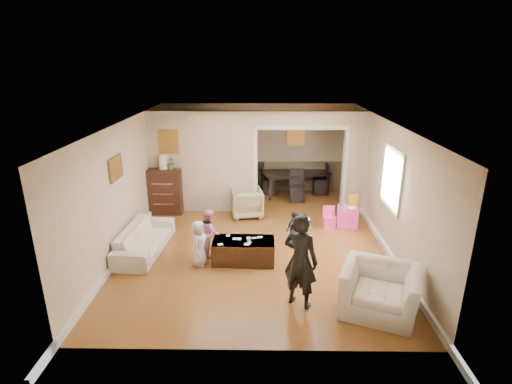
{
  "coord_description": "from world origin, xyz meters",
  "views": [
    {
      "loc": [
        0.12,
        -7.95,
        3.82
      ],
      "look_at": [
        0.0,
        0.2,
        1.05
      ],
      "focal_mm": 27.67,
      "sensor_mm": 36.0,
      "label": 1
    }
  ],
  "objects_px": {
    "coffee_cup": "(249,240)",
    "cyan_cup": "(344,207)",
    "coffee_table": "(244,251)",
    "child_toddler": "(294,228)",
    "armchair_front": "(379,290)",
    "dining_table": "(295,183)",
    "adult_person": "(300,260)",
    "play_table": "(347,217)",
    "table_lamp": "(163,162)",
    "dresser": "(165,191)",
    "sofa": "(145,239)",
    "child_kneel_a": "(199,243)",
    "armchair_back": "(247,203)",
    "child_kneel_b": "(210,232)"
  },
  "relations": [
    {
      "from": "dresser",
      "to": "play_table",
      "type": "distance_m",
      "value": 4.61
    },
    {
      "from": "child_kneel_b",
      "to": "armchair_back",
      "type": "bearing_deg",
      "value": -36.27
    },
    {
      "from": "armchair_front",
      "to": "coffee_cup",
      "type": "relative_size",
      "value": 12.43
    },
    {
      "from": "coffee_table",
      "to": "armchair_back",
      "type": "bearing_deg",
      "value": 90.73
    },
    {
      "from": "armchair_back",
      "to": "adult_person",
      "type": "height_order",
      "value": "adult_person"
    },
    {
      "from": "adult_person",
      "to": "dresser",
      "type": "bearing_deg",
      "value": -20.63
    },
    {
      "from": "play_table",
      "to": "child_toddler",
      "type": "xyz_separation_m",
      "value": [
        -1.35,
        -1.04,
        0.15
      ]
    },
    {
      "from": "coffee_table",
      "to": "coffee_cup",
      "type": "height_order",
      "value": "coffee_cup"
    },
    {
      "from": "coffee_cup",
      "to": "cyan_cup",
      "type": "xyz_separation_m",
      "value": [
        2.2,
        1.79,
        0.01
      ]
    },
    {
      "from": "armchair_back",
      "to": "coffee_cup",
      "type": "relative_size",
      "value": 8.37
    },
    {
      "from": "dining_table",
      "to": "coffee_cup",
      "type": "bearing_deg",
      "value": -120.05
    },
    {
      "from": "coffee_table",
      "to": "coffee_cup",
      "type": "distance_m",
      "value": 0.29
    },
    {
      "from": "table_lamp",
      "to": "coffee_cup",
      "type": "height_order",
      "value": "table_lamp"
    },
    {
      "from": "adult_person",
      "to": "armchair_front",
      "type": "bearing_deg",
      "value": -155.98
    },
    {
      "from": "coffee_table",
      "to": "coffee_cup",
      "type": "relative_size",
      "value": 13.01
    },
    {
      "from": "armchair_front",
      "to": "cyan_cup",
      "type": "distance_m",
      "value": 3.33
    },
    {
      "from": "coffee_cup",
      "to": "cyan_cup",
      "type": "relative_size",
      "value": 1.16
    },
    {
      "from": "sofa",
      "to": "child_toddler",
      "type": "xyz_separation_m",
      "value": [
        3.12,
        0.36,
        0.11
      ]
    },
    {
      "from": "coffee_cup",
      "to": "child_kneel_b",
      "type": "relative_size",
      "value": 0.1
    },
    {
      "from": "coffee_table",
      "to": "dresser",
      "type": "bearing_deg",
      "value": 129.51
    },
    {
      "from": "armchair_front",
      "to": "play_table",
      "type": "bearing_deg",
      "value": 107.91
    },
    {
      "from": "armchair_front",
      "to": "cyan_cup",
      "type": "bearing_deg",
      "value": 109.58
    },
    {
      "from": "armchair_front",
      "to": "table_lamp",
      "type": "bearing_deg",
      "value": 157.39
    },
    {
      "from": "sofa",
      "to": "child_toddler",
      "type": "height_order",
      "value": "child_toddler"
    },
    {
      "from": "play_table",
      "to": "dining_table",
      "type": "bearing_deg",
      "value": 114.32
    },
    {
      "from": "coffee_cup",
      "to": "armchair_back",
      "type": "bearing_deg",
      "value": 93.06
    },
    {
      "from": "coffee_table",
      "to": "child_toddler",
      "type": "relative_size",
      "value": 1.57
    },
    {
      "from": "table_lamp",
      "to": "coffee_table",
      "type": "relative_size",
      "value": 0.3
    },
    {
      "from": "coffee_cup",
      "to": "dining_table",
      "type": "relative_size",
      "value": 0.05
    },
    {
      "from": "armchair_front",
      "to": "adult_person",
      "type": "distance_m",
      "value": 1.32
    },
    {
      "from": "play_table",
      "to": "dresser",
      "type": "bearing_deg",
      "value": 170.09
    },
    {
      "from": "armchair_front",
      "to": "coffee_table",
      "type": "xyz_separation_m",
      "value": [
        -2.2,
        1.59,
        -0.15
      ]
    },
    {
      "from": "armchair_front",
      "to": "coffee_cup",
      "type": "height_order",
      "value": "armchair_front"
    },
    {
      "from": "child_toddler",
      "to": "cyan_cup",
      "type": "bearing_deg",
      "value": 179.72
    },
    {
      "from": "dining_table",
      "to": "play_table",
      "type": "bearing_deg",
      "value": -79.4
    },
    {
      "from": "armchair_front",
      "to": "play_table",
      "type": "xyz_separation_m",
      "value": [
        0.2,
        3.38,
        -0.14
      ]
    },
    {
      "from": "sofa",
      "to": "play_table",
      "type": "bearing_deg",
      "value": -68.68
    },
    {
      "from": "adult_person",
      "to": "child_toddler",
      "type": "height_order",
      "value": "adult_person"
    },
    {
      "from": "sofa",
      "to": "cyan_cup",
      "type": "bearing_deg",
      "value": -68.91
    },
    {
      "from": "child_toddler",
      "to": "adult_person",
      "type": "bearing_deg",
      "value": 49.25
    },
    {
      "from": "dining_table",
      "to": "armchair_front",
      "type": "bearing_deg",
      "value": -95.1
    },
    {
      "from": "armchair_back",
      "to": "coffee_table",
      "type": "xyz_separation_m",
      "value": [
        0.03,
        -2.39,
        -0.13
      ]
    },
    {
      "from": "table_lamp",
      "to": "dining_table",
      "type": "relative_size",
      "value": 0.19
    },
    {
      "from": "play_table",
      "to": "child_kneel_a",
      "type": "distance_m",
      "value": 3.79
    },
    {
      "from": "coffee_table",
      "to": "cyan_cup",
      "type": "bearing_deg",
      "value": 37.03
    },
    {
      "from": "table_lamp",
      "to": "play_table",
      "type": "height_order",
      "value": "table_lamp"
    },
    {
      "from": "coffee_table",
      "to": "child_toddler",
      "type": "bearing_deg",
      "value": 35.54
    },
    {
      "from": "sofa",
      "to": "dining_table",
      "type": "height_order",
      "value": "dining_table"
    },
    {
      "from": "dining_table",
      "to": "adult_person",
      "type": "distance_m",
      "value": 5.61
    },
    {
      "from": "armchair_back",
      "to": "dining_table",
      "type": "xyz_separation_m",
      "value": [
        1.36,
        1.77,
        -0.01
      ]
    }
  ]
}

